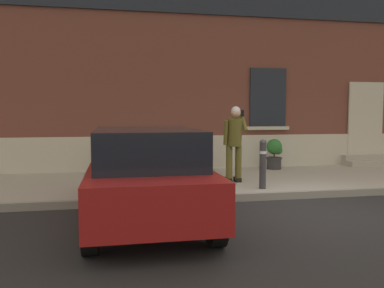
% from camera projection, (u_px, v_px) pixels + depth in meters
% --- Properties ---
extents(ground_plane, '(80.00, 80.00, 0.00)m').
position_uv_depth(ground_plane, '(306.00, 210.00, 7.15)').
color(ground_plane, '#232326').
extents(sidewalk, '(24.00, 3.60, 0.15)m').
position_uv_depth(sidewalk, '(253.00, 180.00, 9.88)').
color(sidewalk, '#99968E').
rests_on(sidewalk, ground).
extents(curb_edge, '(24.00, 0.12, 0.15)m').
position_uv_depth(curb_edge, '(284.00, 195.00, 8.06)').
color(curb_edge, gray).
rests_on(curb_edge, ground).
extents(building_facade, '(24.00, 1.52, 7.50)m').
position_uv_depth(building_facade, '(227.00, 47.00, 12.03)').
color(building_facade, brown).
rests_on(building_facade, ground).
extents(entrance_stoop, '(1.57, 0.64, 0.32)m').
position_uv_depth(entrance_stoop, '(368.00, 161.00, 12.18)').
color(entrance_stoop, '#9E998E').
rests_on(entrance_stoop, sidewalk).
extents(hatchback_car_red, '(1.80, 4.07, 1.50)m').
position_uv_depth(hatchback_car_red, '(146.00, 173.00, 6.35)').
color(hatchback_car_red, maroon).
rests_on(hatchback_car_red, ground).
extents(bollard_near_person, '(0.15, 0.15, 1.04)m').
position_uv_depth(bollard_near_person, '(263.00, 162.00, 8.35)').
color(bollard_near_person, '#333338').
rests_on(bollard_near_person, sidewalk).
extents(person_on_phone, '(0.51, 0.50, 1.74)m').
position_uv_depth(person_on_phone, '(234.00, 139.00, 9.06)').
color(person_on_phone, '#514C1E').
rests_on(person_on_phone, sidewalk).
extents(planter_cream, '(0.44, 0.44, 0.86)m').
position_uv_depth(planter_cream, '(110.00, 157.00, 10.30)').
color(planter_cream, beige).
rests_on(planter_cream, sidewalk).
extents(planter_olive, '(0.44, 0.44, 0.86)m').
position_uv_depth(planter_olive, '(195.00, 155.00, 10.92)').
color(planter_olive, '#606B38').
rests_on(planter_olive, sidewalk).
extents(planter_charcoal, '(0.44, 0.44, 0.86)m').
position_uv_depth(planter_charcoal, '(275.00, 153.00, 11.30)').
color(planter_charcoal, '#2D2D30').
rests_on(planter_charcoal, sidewalk).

